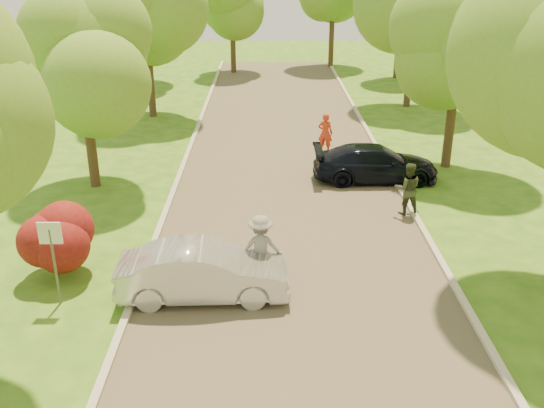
{
  "coord_description": "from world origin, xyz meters",
  "views": [
    {
      "loc": [
        -0.76,
        -8.76,
        8.0
      ],
      "look_at": [
        -0.59,
        7.11,
        1.3
      ],
      "focal_mm": 40.0,
      "sensor_mm": 36.0,
      "label": 1
    }
  ],
  "objects_px": {
    "street_sign": "(52,246)",
    "person_striped": "(325,133)",
    "dark_sedan": "(375,163)",
    "silver_sedan": "(204,272)",
    "person_olive": "(408,189)",
    "longboard": "(261,278)",
    "skateboarder": "(261,247)"
  },
  "relations": [
    {
      "from": "street_sign",
      "to": "person_striped",
      "type": "relative_size",
      "value": 1.28
    },
    {
      "from": "street_sign",
      "to": "dark_sedan",
      "type": "xyz_separation_m",
      "value": [
        9.1,
        8.46,
        -0.9
      ]
    },
    {
      "from": "street_sign",
      "to": "silver_sedan",
      "type": "relative_size",
      "value": 0.52
    },
    {
      "from": "dark_sedan",
      "to": "street_sign",
      "type": "bearing_deg",
      "value": 132.65
    },
    {
      "from": "silver_sedan",
      "to": "person_olive",
      "type": "bearing_deg",
      "value": -52.22
    },
    {
      "from": "dark_sedan",
      "to": "longboard",
      "type": "xyz_separation_m",
      "value": [
        -4.2,
        -7.44,
        -0.57
      ]
    },
    {
      "from": "longboard",
      "to": "person_olive",
      "type": "relative_size",
      "value": 0.51
    },
    {
      "from": "skateboarder",
      "to": "person_olive",
      "type": "distance_m",
      "value": 6.38
    },
    {
      "from": "longboard",
      "to": "skateboarder",
      "type": "height_order",
      "value": "skateboarder"
    },
    {
      "from": "silver_sedan",
      "to": "longboard",
      "type": "xyz_separation_m",
      "value": [
        1.4,
        0.75,
        -0.59
      ]
    },
    {
      "from": "street_sign",
      "to": "silver_sedan",
      "type": "xyz_separation_m",
      "value": [
        3.5,
        0.27,
        -0.87
      ]
    },
    {
      "from": "street_sign",
      "to": "skateboarder",
      "type": "bearing_deg",
      "value": 11.75
    },
    {
      "from": "skateboarder",
      "to": "person_olive",
      "type": "height_order",
      "value": "skateboarder"
    },
    {
      "from": "dark_sedan",
      "to": "person_striped",
      "type": "bearing_deg",
      "value": 24.56
    },
    {
      "from": "dark_sedan",
      "to": "person_olive",
      "type": "relative_size",
      "value": 2.63
    },
    {
      "from": "street_sign",
      "to": "dark_sedan",
      "type": "height_order",
      "value": "street_sign"
    },
    {
      "from": "street_sign",
      "to": "person_olive",
      "type": "xyz_separation_m",
      "value": [
        9.6,
        5.32,
        -0.69
      ]
    },
    {
      "from": "person_olive",
      "to": "skateboarder",
      "type": "bearing_deg",
      "value": 44.57
    },
    {
      "from": "silver_sedan",
      "to": "dark_sedan",
      "type": "bearing_deg",
      "value": -36.24
    },
    {
      "from": "longboard",
      "to": "skateboarder",
      "type": "relative_size",
      "value": 0.51
    },
    {
      "from": "longboard",
      "to": "person_olive",
      "type": "height_order",
      "value": "person_olive"
    },
    {
      "from": "silver_sedan",
      "to": "longboard",
      "type": "bearing_deg",
      "value": -63.69
    },
    {
      "from": "longboard",
      "to": "skateboarder",
      "type": "distance_m",
      "value": 0.89
    },
    {
      "from": "street_sign",
      "to": "person_striped",
      "type": "bearing_deg",
      "value": 57.48
    },
    {
      "from": "street_sign",
      "to": "longboard",
      "type": "distance_m",
      "value": 5.21
    },
    {
      "from": "silver_sedan",
      "to": "skateboarder",
      "type": "bearing_deg",
      "value": -63.69
    },
    {
      "from": "person_striped",
      "to": "person_olive",
      "type": "bearing_deg",
      "value": 125.81
    },
    {
      "from": "silver_sedan",
      "to": "person_olive",
      "type": "height_order",
      "value": "person_olive"
    },
    {
      "from": "longboard",
      "to": "skateboarder",
      "type": "xyz_separation_m",
      "value": [
        -0.0,
        0.0,
        0.89
      ]
    },
    {
      "from": "dark_sedan",
      "to": "longboard",
      "type": "distance_m",
      "value": 8.56
    },
    {
      "from": "silver_sedan",
      "to": "person_olive",
      "type": "relative_size",
      "value": 2.4
    },
    {
      "from": "silver_sedan",
      "to": "dark_sedan",
      "type": "height_order",
      "value": "silver_sedan"
    }
  ]
}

